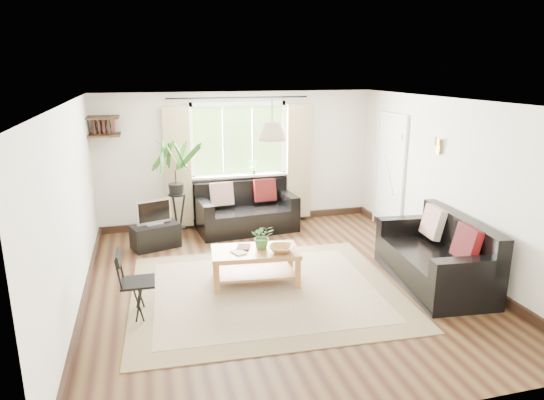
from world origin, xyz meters
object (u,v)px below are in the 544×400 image
object	(u,v)px
sofa_back	(247,209)
tv_stand	(155,236)
coffee_table	(255,266)
palm_stand	(176,190)
sofa_right	(434,252)
folding_chair	(138,283)

from	to	relation	value
sofa_back	tv_stand	world-z (taller)	sofa_back
coffee_table	tv_stand	xyz separation A→B (m)	(-1.25, 1.71, -0.04)
sofa_back	palm_stand	xyz separation A→B (m)	(-1.21, -0.10, 0.43)
sofa_back	sofa_right	distance (m)	3.40
tv_stand	palm_stand	world-z (taller)	palm_stand
sofa_back	sofa_right	size ratio (longest dim) A/B	0.93
sofa_right	folding_chair	bearing A→B (deg)	-85.78
sofa_right	tv_stand	distance (m)	4.24
sofa_right	coffee_table	size ratio (longest dim) A/B	1.60
sofa_back	folding_chair	world-z (taller)	folding_chair
sofa_right	palm_stand	bearing A→B (deg)	-124.86
coffee_table	tv_stand	world-z (taller)	coffee_table
tv_stand	palm_stand	bearing A→B (deg)	25.07
sofa_back	tv_stand	bearing A→B (deg)	-169.09
coffee_table	sofa_back	bearing A→B (deg)	80.89
coffee_table	palm_stand	size ratio (longest dim) A/B	0.69
folding_chair	sofa_back	bearing A→B (deg)	-33.32
sofa_right	folding_chair	xyz separation A→B (m)	(-3.80, 0.09, -0.03)
tv_stand	folding_chair	distance (m)	2.25
sofa_right	coffee_table	xyz separation A→B (m)	(-2.30, 0.61, -0.20)
sofa_back	palm_stand	size ratio (longest dim) A/B	1.02
coffee_table	tv_stand	distance (m)	2.12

